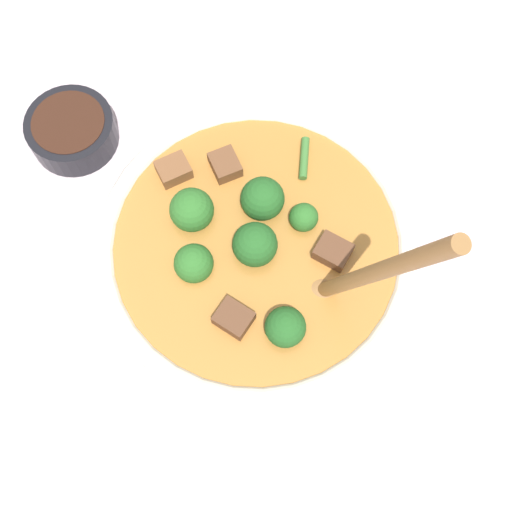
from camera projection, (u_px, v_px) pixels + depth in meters
The scene contains 3 objects.
ground_plane at pixel (256, 279), 0.62m from camera, with size 4.00×4.00×0.00m, color silver.
stew_bowl at pixel (256, 259), 0.56m from camera, with size 0.27×0.27×0.29m.
condiment_bowl at pixel (72, 130), 0.65m from camera, with size 0.09×0.09×0.03m.
Camera 1 is at (-0.03, 0.19, 0.59)m, focal length 45.00 mm.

